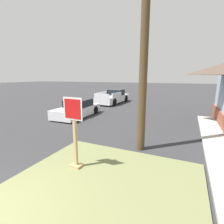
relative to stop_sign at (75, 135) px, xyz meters
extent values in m
cube|color=olive|center=(1.22, -1.03, -1.14)|extent=(5.13, 5.79, 0.08)
cube|color=tan|center=(0.00, 0.02, 0.01)|extent=(0.09, 0.09, 2.21)
cube|color=tan|center=(0.00, 0.02, -1.06)|extent=(0.37, 0.30, 0.08)
cube|color=white|center=(0.00, -0.04, 0.83)|extent=(0.70, 0.05, 0.70)
cube|color=red|center=(0.00, -0.05, 0.83)|extent=(0.59, 0.04, 0.59)
cylinder|color=black|center=(-0.47, -0.73, -1.17)|extent=(0.70, 0.70, 0.02)
cube|color=silver|center=(-4.44, 6.17, -0.77)|extent=(1.96, 4.25, 0.64)
cube|color=black|center=(-4.44, 6.38, -0.21)|extent=(1.62, 1.98, 0.56)
cylinder|color=black|center=(-3.54, 4.91, -0.87)|extent=(0.24, 0.63, 0.62)
cylinder|color=black|center=(-5.23, 4.84, -0.87)|extent=(0.24, 0.63, 0.62)
cylinder|color=black|center=(-3.64, 7.50, -0.87)|extent=(0.24, 0.63, 0.62)
cylinder|color=black|center=(-5.34, 7.43, -0.87)|extent=(0.24, 0.63, 0.62)
sphere|color=white|center=(-3.82, 4.15, -0.71)|extent=(0.14, 0.14, 0.14)
sphere|color=red|center=(-3.98, 8.24, -0.71)|extent=(0.12, 0.12, 0.12)
sphere|color=white|center=(-4.90, 4.11, -0.71)|extent=(0.14, 0.14, 0.14)
sphere|color=red|center=(-5.06, 8.20, -0.71)|extent=(0.12, 0.12, 0.12)
cube|color=silver|center=(-4.60, 13.20, -0.68)|extent=(2.08, 5.35, 0.68)
cube|color=black|center=(-4.57, 13.94, -0.04)|extent=(1.71, 1.44, 0.68)
cube|color=silver|center=(-5.52, 12.31, -0.12)|extent=(0.19, 2.22, 0.44)
cube|color=silver|center=(-3.74, 12.24, -0.12)|extent=(0.19, 2.22, 0.44)
cube|color=silver|center=(-4.70, 10.61, -0.12)|extent=(1.69, 0.17, 0.44)
cylinder|color=black|center=(-5.41, 14.81, -0.80)|extent=(0.29, 0.77, 0.76)
cylinder|color=black|center=(-3.65, 14.75, -0.80)|extent=(0.29, 0.77, 0.76)
cylinder|color=black|center=(-5.54, 11.65, -0.80)|extent=(0.29, 0.77, 0.76)
cylinder|color=black|center=(-3.78, 11.58, -0.80)|extent=(0.29, 0.77, 0.76)
cylinder|color=#4C3823|center=(1.50, 2.36, 4.30)|extent=(0.31, 0.31, 10.95)
camera|label=1|loc=(3.11, -4.03, 1.78)|focal=26.87mm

